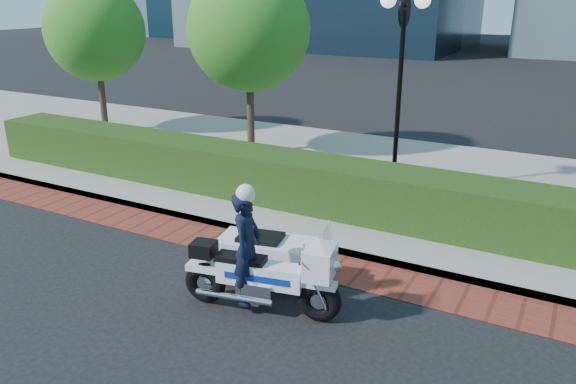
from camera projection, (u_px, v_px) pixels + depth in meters
The scene contains 8 objects.
ground at pixel (222, 290), 8.67m from camera, with size 120.00×120.00×0.00m, color black.
brick_strip at pixel (271, 252), 9.91m from camera, with size 60.00×1.00×0.01m, color maroon.
sidewalk at pixel (363, 179), 13.62m from camera, with size 60.00×8.00×0.15m, color gray.
hedge_main at pixel (322, 184), 11.43m from camera, with size 18.00×1.20×1.00m, color black.
lamppost at pixel (401, 64), 11.54m from camera, with size 1.02×0.70×4.21m.
tree_a at pixel (95, 31), 17.00m from camera, with size 3.00×3.00×4.58m.
tree_b at pixel (249, 30), 14.47m from camera, with size 3.20×3.20×4.89m.
police_motorcycle at pixel (262, 259), 8.23m from camera, with size 2.35×1.69×1.91m.
Camera 1 is at (4.53, -6.25, 4.35)m, focal length 35.00 mm.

